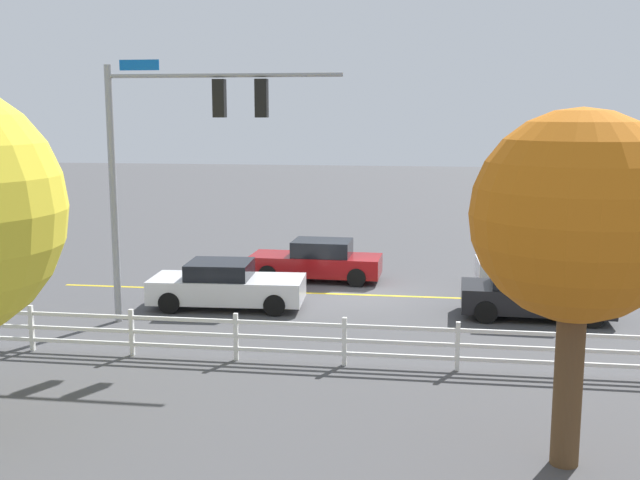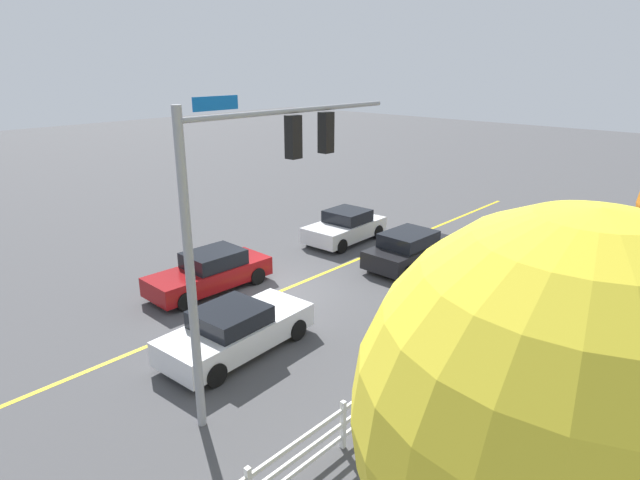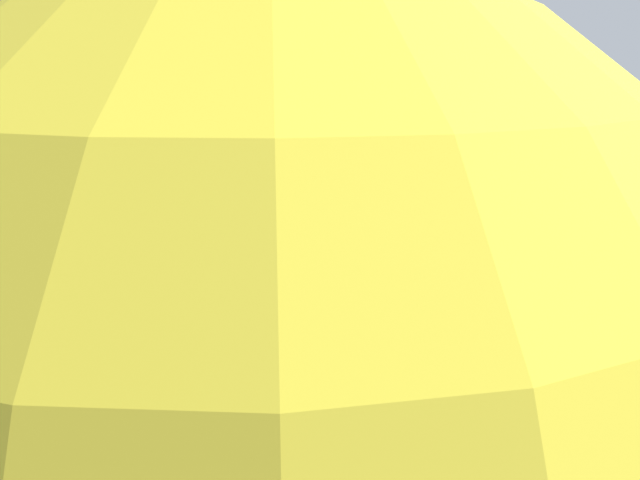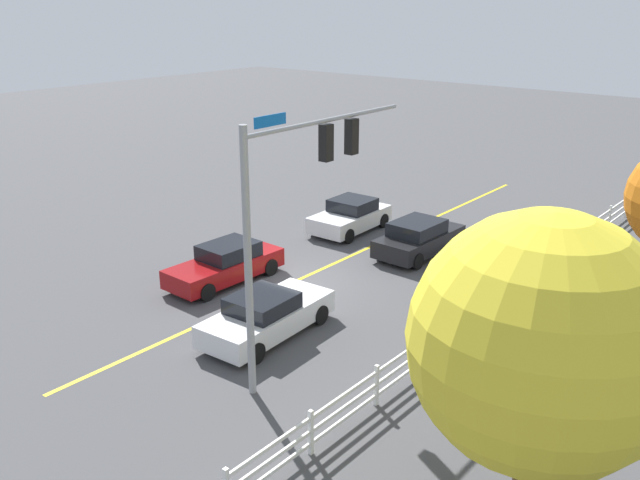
% 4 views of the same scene
% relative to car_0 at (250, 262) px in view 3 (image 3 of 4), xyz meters
% --- Properties ---
extents(ground_plane, '(120.00, 120.00, 0.00)m').
position_rel_car_0_xyz_m(ground_plane, '(-3.75, -2.15, -0.67)').
color(ground_plane, '#444447').
extents(lane_center_stripe, '(28.00, 0.16, 0.01)m').
position_rel_car_0_xyz_m(lane_center_stripe, '(-7.75, -2.15, -0.67)').
color(lane_center_stripe, gold).
rests_on(lane_center_stripe, ground_plane).
extents(signal_assembly, '(6.47, 0.37, 7.23)m').
position_rel_car_0_xyz_m(signal_assembly, '(0.83, 1.95, 4.37)').
color(signal_assembly, gray).
rests_on(signal_assembly, ground_plane).
extents(car_0, '(4.68, 2.15, 1.41)m').
position_rel_car_0_xyz_m(car_0, '(0.00, 0.00, 0.00)').
color(car_0, silver).
rests_on(car_0, ground_plane).
extents(car_1, '(4.26, 2.02, 1.46)m').
position_rel_car_0_xyz_m(car_1, '(-9.07, -0.14, 0.04)').
color(car_1, black).
rests_on(car_1, ground_plane).
extents(car_2, '(4.59, 1.91, 1.43)m').
position_rel_car_0_xyz_m(car_2, '(-2.18, -4.13, 0.01)').
color(car_2, maroon).
rests_on(car_2, ground_plane).
extents(car_3, '(4.06, 2.10, 1.45)m').
position_rel_car_0_xyz_m(car_3, '(-9.74, -4.10, 0.02)').
color(car_3, silver).
rests_on(car_3, ground_plane).
extents(white_rail_fence, '(26.10, 0.10, 1.15)m').
position_rel_car_0_xyz_m(white_rail_fence, '(-6.75, 4.84, -0.07)').
color(white_rail_fence, white).
rests_on(white_rail_fence, ground_plane).
extents(tree_1, '(5.16, 5.16, 8.24)m').
position_rel_car_0_xyz_m(tree_1, '(-17.63, 9.12, 4.97)').
color(tree_1, brown).
rests_on(tree_1, ground_plane).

